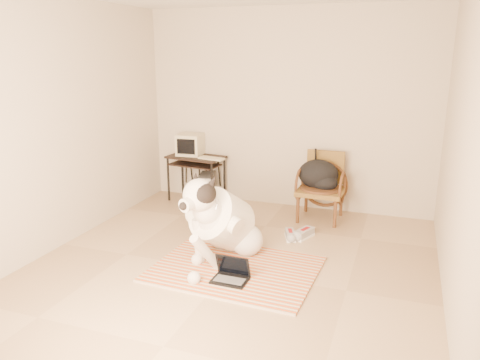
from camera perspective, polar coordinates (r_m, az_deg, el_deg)
The scene contains 16 objects.
floor at distance 4.76m, azimuth -1.55°, elevation -11.04°, with size 4.50×4.50×0.00m, color tan.
wall_back at distance 6.46m, azimuth 5.70°, elevation 8.48°, with size 4.50×4.50×0.00m, color #C0B29E.
wall_front at distance 2.45m, azimuth -21.31°, elevation -4.12°, with size 4.50×4.50×0.00m, color #C0B29E.
wall_left at distance 5.39m, azimuth -22.01°, elevation 6.06°, with size 4.50×4.50×0.00m, color #C0B29E.
wall_right at distance 4.07m, azimuth 25.61°, elevation 2.93°, with size 4.50×4.50×0.00m, color #C0B29E.
rug at distance 4.79m, azimuth -0.60°, elevation -10.77°, with size 1.65×1.29×0.02m.
dog at distance 4.89m, azimuth -2.20°, elevation -5.15°, with size 0.74×1.42×1.03m.
laptop at distance 4.54m, azimuth -1.09°, elevation -11.40°, with size 0.34×0.25×0.24m.
computer_desk at distance 6.77m, azimuth -5.43°, elevation 2.12°, with size 0.84×0.53×0.67m.
crt_monitor at distance 6.83m, azimuth -6.11°, elevation 4.32°, with size 0.36×0.35×0.30m.
desk_keyboard at distance 6.55m, azimuth -3.49°, elevation 2.65°, with size 0.37×0.14×0.02m, color beige.
pc_tower at distance 6.76m, azimuth -4.08°, elevation -1.05°, with size 0.30×0.48×0.42m.
rattan_chair at distance 6.15m, azimuth 9.92°, elevation -0.74°, with size 0.58×0.56×0.87m.
backpack at distance 6.11m, azimuth 9.66°, elevation 0.53°, with size 0.52×0.44×0.38m.
sneaker_left at distance 5.55m, azimuth 6.15°, elevation -6.70°, with size 0.19×0.29×0.09m.
sneaker_right at distance 5.59m, azimuth 7.80°, elevation -6.52°, with size 0.22×0.33×0.11m.
Camera 1 is at (1.56, -3.97, 2.13)m, focal length 35.00 mm.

